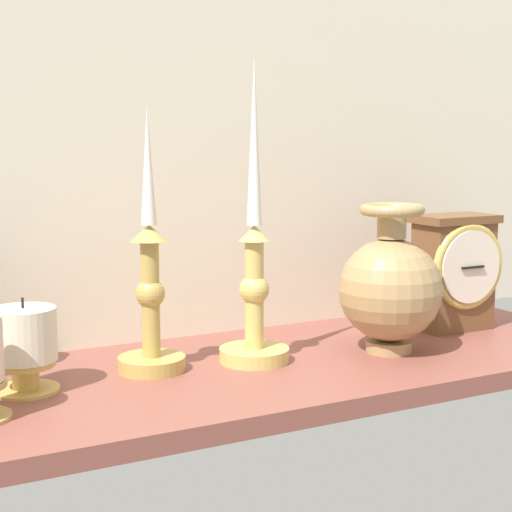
{
  "coord_description": "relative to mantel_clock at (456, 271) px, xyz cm",
  "views": [
    {
      "loc": [
        -49.52,
        -89.08,
        28.45
      ],
      "look_at": [
        -2.61,
        0.0,
        14.0
      ],
      "focal_mm": 56.37,
      "sensor_mm": 36.0,
      "label": 1
    }
  ],
  "objects": [
    {
      "name": "candlestick_tall_center",
      "position": [
        -48.61,
        0.5,
        0.56
      ],
      "size": [
        8.49,
        8.49,
        32.67
      ],
      "color": "tan",
      "rests_on": "ground_plane"
    },
    {
      "name": "back_wall",
      "position": [
        -32.91,
        15.84,
        23.44
      ],
      "size": [
        120.0,
        2.0,
        65.0
      ],
      "primitive_type": "cube",
      "color": "beige",
      "rests_on": "ground_plane"
    },
    {
      "name": "brass_vase_bulbous",
      "position": [
        -16.82,
        -6.0,
        -0.05
      ],
      "size": [
        13.97,
        13.97,
        20.15
      ],
      "color": "#A48454",
      "rests_on": "ground_plane"
    },
    {
      "name": "mantel_clock",
      "position": [
        0.0,
        0.0,
        0.0
      ],
      "size": [
        13.01,
        8.21,
        17.46
      ],
      "color": "brown",
      "rests_on": "ground_plane"
    },
    {
      "name": "candlestick_tall_left",
      "position": [
        -35.31,
        -1.79,
        1.37
      ],
      "size": [
        9.14,
        9.14,
        39.02
      ],
      "color": "tan",
      "rests_on": "ground_plane"
    },
    {
      "name": "pillar_candle_front",
      "position": [
        -64.34,
        -0.83,
        -3.59
      ],
      "size": [
        7.61,
        7.61,
        10.95
      ],
      "color": "tan",
      "rests_on": "ground_plane"
    },
    {
      "name": "ground_plane",
      "position": [
        -32.91,
        -2.66,
        -10.26
      ],
      "size": [
        100.0,
        36.0,
        2.4
      ],
      "primitive_type": "cube",
      "color": "brown"
    }
  ]
}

